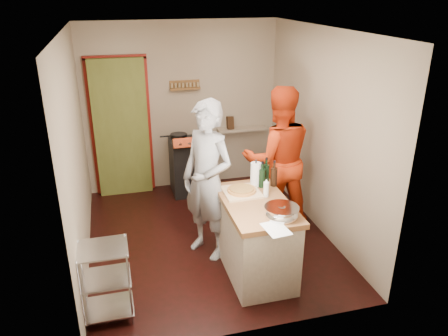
{
  "coord_description": "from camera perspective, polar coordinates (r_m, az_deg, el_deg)",
  "views": [
    {
      "loc": [
        -1.06,
        -4.82,
        3.02
      ],
      "look_at": [
        0.21,
        0.0,
        0.95
      ],
      "focal_mm": 35.0,
      "sensor_mm": 36.0,
      "label": 1
    }
  ],
  "objects": [
    {
      "name": "left_wall",
      "position": [
        5.14,
        -18.82,
        1.71
      ],
      "size": [
        0.04,
        3.5,
        2.6
      ],
      "primitive_type": "cube",
      "color": "gray",
      "rests_on": "ground"
    },
    {
      "name": "person_red",
      "position": [
        5.7,
        7.03,
        1.16
      ],
      "size": [
        1.01,
        0.83,
        1.92
      ],
      "primitive_type": "imported",
      "rotation": [
        0.0,
        0.0,
        3.03
      ],
      "color": "red",
      "rests_on": "ground"
    },
    {
      "name": "right_wall",
      "position": [
        5.72,
        12.59,
        4.47
      ],
      "size": [
        0.04,
        3.5,
        2.6
      ],
      "primitive_type": "cube",
      "color": "gray",
      "rests_on": "ground"
    },
    {
      "name": "floor",
      "position": [
        5.79,
        -2.07,
        -8.96
      ],
      "size": [
        3.5,
        3.5,
        0.0
      ],
      "primitive_type": "plane",
      "color": "black",
      "rests_on": "ground"
    },
    {
      "name": "stove",
      "position": [
        6.84,
        -4.38,
        0.37
      ],
      "size": [
        0.6,
        0.63,
        1.0
      ],
      "color": "black",
      "rests_on": "ground"
    },
    {
      "name": "back_wall",
      "position": [
        6.88,
        -10.78,
        6.17
      ],
      "size": [
        3.0,
        0.44,
        2.6
      ],
      "color": "gray",
      "rests_on": "ground"
    },
    {
      "name": "island",
      "position": [
        4.92,
        4.21,
        -8.76
      ],
      "size": [
        0.71,
        1.34,
        1.2
      ],
      "color": "beige",
      "rests_on": "ground"
    },
    {
      "name": "wire_shelving",
      "position": [
        4.45,
        -15.26,
        -13.83
      ],
      "size": [
        0.48,
        0.4,
        0.8
      ],
      "color": "silver",
      "rests_on": "ground"
    },
    {
      "name": "person_stripe",
      "position": [
        5.04,
        -2.18,
        -1.71
      ],
      "size": [
        0.78,
        0.83,
        1.91
      ],
      "primitive_type": "imported",
      "rotation": [
        0.0,
        0.0,
        -0.95
      ],
      "color": "silver",
      "rests_on": "ground"
    },
    {
      "name": "ceiling",
      "position": [
        4.96,
        -2.51,
        17.75
      ],
      "size": [
        3.0,
        3.5,
        0.02
      ],
      "primitive_type": "cube",
      "color": "white",
      "rests_on": "back_wall"
    }
  ]
}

